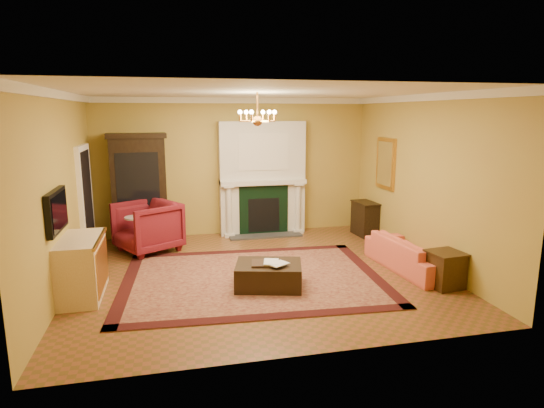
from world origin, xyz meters
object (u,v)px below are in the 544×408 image
object	(u,v)px
commode	(82,267)
console_table	(365,219)
coral_sofa	(411,249)
pedestal_table	(136,232)
leather_ottoman	(269,275)
end_table	(445,270)
wingback_armchair	(147,224)
china_cabinet	(139,191)

from	to	relation	value
commode	console_table	xyz separation A→B (m)	(5.51, 2.27, -0.08)
coral_sofa	pedestal_table	bearing A→B (deg)	61.71
leather_ottoman	end_table	bearing A→B (deg)	2.19
commode	coral_sofa	size ratio (longest dim) A/B	0.63
pedestal_table	leather_ottoman	world-z (taller)	pedestal_table
console_table	leather_ottoman	world-z (taller)	console_table
end_table	console_table	world-z (taller)	console_table
end_table	leather_ottoman	bearing A→B (deg)	167.79
wingback_armchair	console_table	distance (m)	4.66
console_table	leather_ottoman	distance (m)	3.76
coral_sofa	leather_ottoman	size ratio (longest dim) A/B	1.89
coral_sofa	console_table	size ratio (longest dim) A/B	2.62
pedestal_table	console_table	xyz separation A→B (m)	(4.87, 0.22, -0.05)
china_cabinet	commode	size ratio (longest dim) A/B	1.82
end_table	wingback_armchair	bearing A→B (deg)	147.05
commode	end_table	size ratio (longest dim) A/B	2.20
wingback_armchair	console_table	bearing A→B (deg)	61.13
pedestal_table	leather_ottoman	xyz separation A→B (m)	(2.12, -2.34, -0.21)
coral_sofa	end_table	xyz separation A→B (m)	(0.11, -0.86, -0.10)
china_cabinet	console_table	xyz separation A→B (m)	(4.82, -0.60, -0.72)
wingback_armchair	console_table	xyz separation A→B (m)	(4.65, 0.16, -0.18)
pedestal_table	coral_sofa	bearing A→B (deg)	-23.59
end_table	console_table	size ratio (longest dim) A/B	0.75
wingback_armchair	pedestal_table	world-z (taller)	wingback_armchair
china_cabinet	coral_sofa	size ratio (longest dim) A/B	1.15
commode	china_cabinet	bearing A→B (deg)	76.44
wingback_armchair	pedestal_table	bearing A→B (deg)	-105.75
end_table	commode	bearing A→B (deg)	170.89
wingback_armchair	pedestal_table	size ratio (longest dim) A/B	1.51
console_table	leather_ottoman	bearing A→B (deg)	-141.14
console_table	coral_sofa	bearing A→B (deg)	-98.28
wingback_armchair	commode	xyz separation A→B (m)	(-0.86, -2.10, -0.10)
wingback_armchair	leather_ottoman	bearing A→B (deg)	7.57
pedestal_table	commode	xyz separation A→B (m)	(-0.64, -2.04, 0.03)
china_cabinet	console_table	world-z (taller)	china_cabinet
commode	leather_ottoman	bearing A→B (deg)	-6.11
pedestal_table	commode	size ratio (longest dim) A/B	0.60
end_table	leather_ottoman	size ratio (longest dim) A/B	0.54
china_cabinet	commode	xyz separation A→B (m)	(-0.69, -2.87, -0.64)
wingback_armchair	commode	size ratio (longest dim) A/B	0.91
commode	pedestal_table	bearing A→B (deg)	72.57
china_cabinet	console_table	size ratio (longest dim) A/B	3.00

